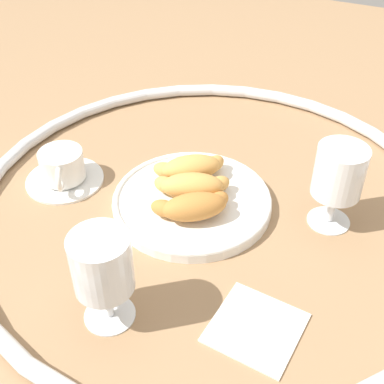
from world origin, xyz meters
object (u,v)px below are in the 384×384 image
(juice_glass_right, at_px, (339,175))
(croissant_large, at_px, (192,206))
(coffee_cup_near, at_px, (63,169))
(croissant_extra, at_px, (191,167))
(folded_napkin, at_px, (256,327))
(croissant_small, at_px, (192,186))
(juice_glass_left, at_px, (102,268))
(pastry_plate, at_px, (192,201))

(juice_glass_right, bearing_deg, croissant_large, -152.80)
(croissant_large, xyz_separation_m, coffee_cup_near, (-0.25, 0.01, -0.01))
(croissant_extra, distance_m, folded_napkin, 0.31)
(croissant_small, distance_m, juice_glass_right, 0.23)
(coffee_cup_near, distance_m, juice_glass_right, 0.46)
(croissant_small, xyz_separation_m, croissant_extra, (-0.02, 0.04, 0.00))
(croissant_small, height_order, juice_glass_left, juice_glass_left)
(juice_glass_right, bearing_deg, coffee_cup_near, -168.55)
(pastry_plate, relative_size, croissant_large, 2.20)
(croissant_extra, relative_size, juice_glass_left, 0.85)
(croissant_small, height_order, juice_glass_right, juice_glass_right)
(croissant_large, xyz_separation_m, croissant_extra, (-0.04, 0.09, 0.00))
(croissant_large, relative_size, juice_glass_left, 0.85)
(croissant_large, bearing_deg, croissant_small, 115.30)
(pastry_plate, bearing_deg, croissant_large, -64.72)
(pastry_plate, bearing_deg, croissant_extra, 116.68)
(croissant_extra, distance_m, coffee_cup_near, 0.22)
(folded_napkin, bearing_deg, croissant_small, 133.35)
(croissant_extra, relative_size, coffee_cup_near, 0.87)
(croissant_extra, xyz_separation_m, folded_napkin, (0.20, -0.23, -0.04))
(croissant_large, height_order, croissant_small, same)
(coffee_cup_near, relative_size, folded_napkin, 1.24)
(coffee_cup_near, distance_m, juice_glass_left, 0.32)
(juice_glass_right, bearing_deg, folded_napkin, -98.82)
(croissant_small, bearing_deg, croissant_large, -64.70)
(coffee_cup_near, bearing_deg, croissant_small, 8.82)
(croissant_small, bearing_deg, folded_napkin, -46.65)
(coffee_cup_near, bearing_deg, juice_glass_right, 11.45)
(juice_glass_left, bearing_deg, croissant_large, 83.03)
(pastry_plate, relative_size, croissant_extra, 2.20)
(coffee_cup_near, height_order, folded_napkin, coffee_cup_near)
(croissant_small, xyz_separation_m, folded_napkin, (0.18, -0.19, -0.04))
(croissant_large, distance_m, croissant_extra, 0.10)
(juice_glass_right, bearing_deg, pastry_plate, -164.98)
(coffee_cup_near, relative_size, juice_glass_right, 0.97)
(pastry_plate, distance_m, juice_glass_left, 0.26)
(juice_glass_right, bearing_deg, croissant_small, -165.79)
(croissant_large, relative_size, croissant_small, 0.96)
(croissant_extra, height_order, juice_glass_right, juice_glass_right)
(juice_glass_left, relative_size, juice_glass_right, 1.00)
(pastry_plate, bearing_deg, croissant_small, 115.48)
(pastry_plate, relative_size, juice_glass_right, 1.87)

